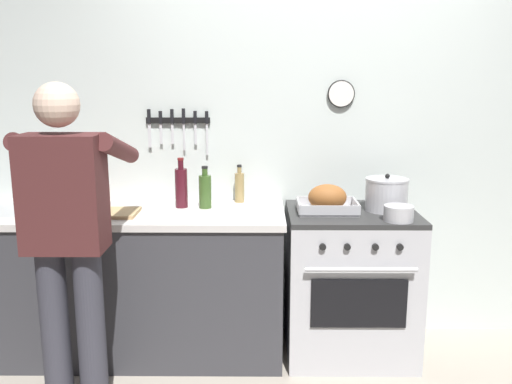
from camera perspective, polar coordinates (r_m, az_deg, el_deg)
The scene contains 13 objects.
wall_back at distance 3.55m, azimuth 5.77°, elevation 5.68°, with size 6.00×0.13×2.60m.
counter_block at distance 3.50m, azimuth -14.39°, elevation -8.98°, with size 2.03×0.65×0.90m.
stove at distance 3.43m, azimuth 9.75°, elevation -9.32°, with size 0.76×0.67×0.90m.
person_cook at distance 2.81m, azimuth -19.05°, elevation -3.79°, with size 0.51×0.63×1.66m.
roasting_pan at distance 3.24m, azimuth 7.44°, elevation -0.82°, with size 0.35×0.26×0.17m.
stock_pot at distance 3.34m, azimuth 13.45°, elevation -0.24°, with size 0.25×0.25×0.22m.
saucepan at distance 3.12m, azimuth 14.64°, elevation -2.16°, with size 0.16×0.16×0.09m.
cutting_board at distance 3.28m, azimuth -15.33°, elevation -2.11°, with size 0.36×0.24×0.02m, color tan.
bottle_vinegar at distance 3.47m, azimuth -1.73°, elevation 0.57°, with size 0.06×0.06×0.24m.
bottle_hot_sauce at distance 3.49m, azimuth -15.42°, elevation -0.23°, with size 0.05×0.05×0.18m.
bottle_soy_sauce at distance 3.58m, azimuth -18.33°, elevation -0.00°, with size 0.05×0.05×0.19m.
bottle_olive_oil at distance 3.32m, azimuth -5.32°, elevation 0.15°, with size 0.08×0.08×0.26m.
bottle_wine_red at distance 3.35m, azimuth -7.79°, elevation 0.55°, with size 0.08×0.08×0.30m.
Camera 1 is at (-0.33, -2.16, 1.68)m, focal length 38.38 mm.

